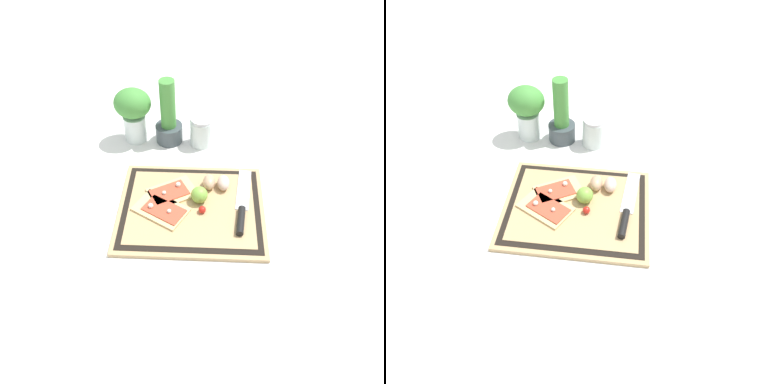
{
  "view_description": "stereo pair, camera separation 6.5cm",
  "coord_description": "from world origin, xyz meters",
  "views": [
    {
      "loc": [
        0.04,
        -0.76,
        0.86
      ],
      "look_at": [
        0.0,
        0.05,
        0.03
      ],
      "focal_mm": 35.0,
      "sensor_mm": 36.0,
      "label": 1
    },
    {
      "loc": [
        0.1,
        -0.76,
        0.86
      ],
      "look_at": [
        0.0,
        0.05,
        0.03
      ],
      "focal_mm": 35.0,
      "sensor_mm": 36.0,
      "label": 2
    }
  ],
  "objects": [
    {
      "name": "herb_pot",
      "position": [
        -0.1,
        0.35,
        0.08
      ],
      "size": [
        0.1,
        0.1,
        0.24
      ],
      "color": "#3D474C",
      "rests_on": "ground_plane"
    },
    {
      "name": "sauce_jar",
      "position": [
        0.02,
        0.33,
        0.05
      ],
      "size": [
        0.08,
        0.08,
        0.11
      ],
      "color": "silver",
      "rests_on": "ground_plane"
    },
    {
      "name": "cutting_board",
      "position": [
        0.0,
        0.0,
        0.01
      ],
      "size": [
        0.44,
        0.37,
        0.02
      ],
      "color": "tan",
      "rests_on": "ground_plane"
    },
    {
      "name": "pizza_slice_near",
      "position": [
        -0.09,
        -0.02,
        0.02
      ],
      "size": [
        0.18,
        0.16,
        0.02
      ],
      "color": "#DBBC7F",
      "rests_on": "cutting_board"
    },
    {
      "name": "herb_glass",
      "position": [
        -0.22,
        0.35,
        0.12
      ],
      "size": [
        0.13,
        0.11,
        0.21
      ],
      "color": "silver",
      "rests_on": "ground_plane"
    },
    {
      "name": "pizza_slice_far",
      "position": [
        -0.06,
        0.05,
        0.02
      ],
      "size": [
        0.17,
        0.16,
        0.02
      ],
      "color": "#DBBC7F",
      "rests_on": "cutting_board"
    },
    {
      "name": "lime",
      "position": [
        0.02,
        0.03,
        0.04
      ],
      "size": [
        0.05,
        0.05,
        0.05
      ],
      "primitive_type": "sphere",
      "color": "#7FB742",
      "rests_on": "cutting_board"
    },
    {
      "name": "egg_brown",
      "position": [
        0.05,
        0.09,
        0.04
      ],
      "size": [
        0.04,
        0.06,
        0.04
      ],
      "primitive_type": "ellipsoid",
      "color": "tan",
      "rests_on": "cutting_board"
    },
    {
      "name": "knife",
      "position": [
        0.15,
        -0.02,
        0.02
      ],
      "size": [
        0.06,
        0.28,
        0.02
      ],
      "color": "silver",
      "rests_on": "cutting_board"
    },
    {
      "name": "cherry_tomato_red",
      "position": [
        0.03,
        -0.02,
        0.03
      ],
      "size": [
        0.02,
        0.02,
        0.02
      ],
      "primitive_type": "sphere",
      "color": "red",
      "rests_on": "cutting_board"
    },
    {
      "name": "ground_plane",
      "position": [
        0.0,
        0.0,
        0.0
      ],
      "size": [
        6.0,
        6.0,
        0.0
      ],
      "primitive_type": "plane",
      "color": "white"
    },
    {
      "name": "egg_pink",
      "position": [
        0.1,
        0.09,
        0.04
      ],
      "size": [
        0.04,
        0.06,
        0.04
      ],
      "primitive_type": "ellipsoid",
      "color": "beige",
      "rests_on": "cutting_board"
    }
  ]
}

